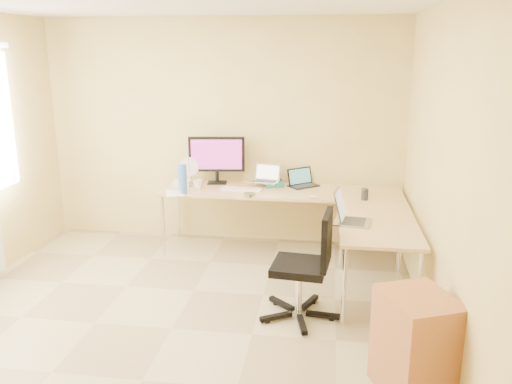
# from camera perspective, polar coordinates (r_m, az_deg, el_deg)

# --- Properties ---
(floor) EXTENTS (4.50, 4.50, 0.00)m
(floor) POSITION_cam_1_polar(r_m,az_deg,el_deg) (4.58, -9.04, -14.30)
(floor) COLOR tan
(floor) RESTS_ON ground
(wall_back) EXTENTS (4.50, 0.00, 4.50)m
(wall_back) POSITION_cam_1_polar(r_m,az_deg,el_deg) (6.25, -3.55, 6.45)
(wall_back) COLOR #E5C97C
(wall_back) RESTS_ON ground
(wall_right) EXTENTS (0.00, 4.50, 4.50)m
(wall_right) POSITION_cam_1_polar(r_m,az_deg,el_deg) (4.01, 20.15, 0.67)
(wall_right) COLOR #E5C97C
(wall_right) RESTS_ON ground
(desk_main) EXTENTS (2.65, 0.70, 0.73)m
(desk_main) POSITION_cam_1_polar(r_m,az_deg,el_deg) (5.98, 2.66, -3.16)
(desk_main) COLOR tan
(desk_main) RESTS_ON ground
(desk_return) EXTENTS (0.70, 1.30, 0.73)m
(desk_return) POSITION_cam_1_polar(r_m,az_deg,el_deg) (5.04, 12.76, -7.10)
(desk_return) COLOR tan
(desk_return) RESTS_ON ground
(monitor) EXTENTS (0.67, 0.29, 0.55)m
(monitor) POSITION_cam_1_polar(r_m,az_deg,el_deg) (6.12, -4.25, 3.45)
(monitor) COLOR black
(monitor) RESTS_ON desk_main
(book_stack) EXTENTS (0.27, 0.32, 0.05)m
(book_stack) POSITION_cam_1_polar(r_m,az_deg,el_deg) (6.07, 1.92, 0.95)
(book_stack) COLOR #1B6B63
(book_stack) RESTS_ON desk_main
(laptop_center) EXTENTS (0.34, 0.29, 0.19)m
(laptop_center) POSITION_cam_1_polar(r_m,az_deg,el_deg) (6.00, 1.04, 1.96)
(laptop_center) COLOR silver
(laptop_center) RESTS_ON desk_main
(laptop_black) EXTENTS (0.40, 0.39, 0.20)m
(laptop_black) POSITION_cam_1_polar(r_m,az_deg,el_deg) (6.02, 5.16, 1.55)
(laptop_black) COLOR black
(laptop_black) RESTS_ON desk_main
(keyboard) EXTENTS (0.47, 0.19, 0.02)m
(keyboard) POSITION_cam_1_polar(r_m,az_deg,el_deg) (5.85, -1.60, 0.28)
(keyboard) COLOR white
(keyboard) RESTS_ON desk_main
(mouse) EXTENTS (0.11, 0.09, 0.04)m
(mouse) POSITION_cam_1_polar(r_m,az_deg,el_deg) (5.56, 6.17, -0.52)
(mouse) COLOR silver
(mouse) RESTS_ON desk_main
(mug) EXTENTS (0.13, 0.13, 0.10)m
(mug) POSITION_cam_1_polar(r_m,az_deg,el_deg) (5.95, -6.26, 0.83)
(mug) COLOR silver
(mug) RESTS_ON desk_main
(cd_stack) EXTENTS (0.17, 0.17, 0.03)m
(cd_stack) POSITION_cam_1_polar(r_m,az_deg,el_deg) (5.62, -0.69, -0.28)
(cd_stack) COLOR silver
(cd_stack) RESTS_ON desk_main
(water_bottle) EXTENTS (0.11, 0.11, 0.32)m
(water_bottle) POSITION_cam_1_polar(r_m,az_deg,el_deg) (5.74, -7.91, 1.39)
(water_bottle) COLOR #3E70CD
(water_bottle) RESTS_ON desk_main
(papers) EXTENTS (0.27, 0.32, 0.01)m
(papers) POSITION_cam_1_polar(r_m,az_deg,el_deg) (5.80, -8.72, -0.10)
(papers) COLOR white
(papers) RESTS_ON desk_main
(white_box) EXTENTS (0.20, 0.15, 0.07)m
(white_box) POSITION_cam_1_polar(r_m,az_deg,el_deg) (6.06, -7.96, 0.91)
(white_box) COLOR beige
(white_box) RESTS_ON desk_main
(desk_fan) EXTENTS (0.24, 0.24, 0.28)m
(desk_fan) POSITION_cam_1_polar(r_m,az_deg,el_deg) (6.22, -7.01, 2.30)
(desk_fan) COLOR silver
(desk_fan) RESTS_ON desk_main
(black_cup) EXTENTS (0.07, 0.07, 0.12)m
(black_cup) POSITION_cam_1_polar(r_m,az_deg,el_deg) (5.58, 11.63, -0.24)
(black_cup) COLOR #262626
(black_cup) RESTS_ON desk_main
(laptop_return) EXTENTS (0.41, 0.35, 0.25)m
(laptop_return) POSITION_cam_1_polar(r_m,az_deg,el_deg) (4.80, 10.42, -1.89)
(laptop_return) COLOR #AAA8B6
(laptop_return) RESTS_ON desk_return
(office_chair) EXTENTS (0.64, 0.64, 0.97)m
(office_chair) POSITION_cam_1_polar(r_m,az_deg,el_deg) (4.51, 4.70, -7.59)
(office_chair) COLOR black
(office_chair) RESTS_ON ground
(cabinet) EXTENTS (0.58, 0.63, 0.71)m
(cabinet) POSITION_cam_1_polar(r_m,az_deg,el_deg) (3.76, 16.85, -15.53)
(cabinet) COLOR #A56B3D
(cabinet) RESTS_ON ground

